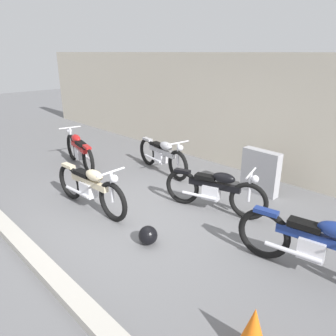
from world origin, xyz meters
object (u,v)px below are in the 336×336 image
(motorcycle_black, at_px, (215,190))
(motorcycle_red, at_px, (79,150))
(motorcycle_cream, at_px, (90,187))
(motorcycle_blue, at_px, (319,246))
(motorcycle_silver, at_px, (162,155))
(traffic_cone, at_px, (253,332))
(helmet, at_px, (148,235))
(stone_marker, at_px, (260,172))

(motorcycle_black, height_order, motorcycle_red, motorcycle_red)
(motorcycle_cream, height_order, motorcycle_black, motorcycle_cream)
(motorcycle_blue, xyz_separation_m, motorcycle_silver, (-4.07, 1.20, -0.03))
(traffic_cone, bearing_deg, helmet, 165.77)
(helmet, distance_m, motorcycle_cream, 1.59)
(motorcycle_cream, height_order, motorcycle_silver, motorcycle_cream)
(traffic_cone, relative_size, motorcycle_blue, 0.27)
(stone_marker, bearing_deg, motorcycle_silver, -165.51)
(motorcycle_blue, bearing_deg, motorcycle_silver, 154.41)
(helmet, distance_m, motorcycle_silver, 3.03)
(traffic_cone, distance_m, motorcycle_black, 2.90)
(helmet, distance_m, traffic_cone, 2.15)
(motorcycle_black, distance_m, motorcycle_silver, 2.19)
(motorcycle_silver, bearing_deg, motorcycle_cream, -68.55)
(stone_marker, height_order, helmet, stone_marker)
(motorcycle_cream, height_order, motorcycle_blue, motorcycle_blue)
(motorcycle_blue, relative_size, motorcycle_red, 1.06)
(motorcycle_blue, relative_size, motorcycle_silver, 1.06)
(motorcycle_black, bearing_deg, stone_marker, 66.76)
(motorcycle_black, distance_m, motorcycle_blue, 2.05)
(helmet, relative_size, motorcycle_cream, 0.14)
(motorcycle_black, bearing_deg, motorcycle_silver, 144.90)
(motorcycle_cream, bearing_deg, motorcycle_blue, 12.34)
(stone_marker, height_order, motorcycle_silver, stone_marker)
(stone_marker, distance_m, motorcycle_blue, 2.55)
(stone_marker, bearing_deg, helmet, -93.82)
(motorcycle_cream, distance_m, motorcycle_black, 2.21)
(motorcycle_black, relative_size, motorcycle_silver, 0.96)
(motorcycle_cream, bearing_deg, motorcycle_black, 39.91)
(helmet, bearing_deg, motorcycle_silver, 132.55)
(motorcycle_cream, relative_size, motorcycle_black, 1.07)
(helmet, height_order, motorcycle_black, motorcycle_black)
(traffic_cone, relative_size, motorcycle_silver, 0.28)
(traffic_cone, xyz_separation_m, motorcycle_blue, (-0.05, 1.56, 0.17))
(motorcycle_blue, bearing_deg, helmet, -162.30)
(motorcycle_blue, distance_m, motorcycle_silver, 4.24)
(stone_marker, bearing_deg, motorcycle_black, -96.68)
(motorcycle_black, height_order, motorcycle_silver, motorcycle_silver)
(motorcycle_red, relative_size, motorcycle_silver, 1.01)
(motorcycle_cream, xyz_separation_m, motorcycle_red, (-2.18, 1.02, -0.00))
(motorcycle_cream, distance_m, motorcycle_silver, 2.27)
(stone_marker, bearing_deg, motorcycle_red, -155.75)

